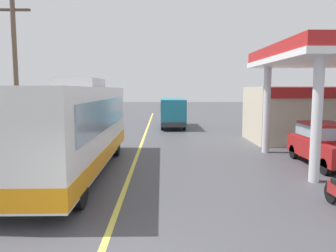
{
  "coord_description": "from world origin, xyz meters",
  "views": [
    {
      "loc": [
        1.22,
        -4.6,
        3.24
      ],
      "look_at": [
        1.5,
        10.0,
        1.6
      ],
      "focal_mm": 34.79,
      "sensor_mm": 36.0,
      "label": 1
    }
  ],
  "objects": [
    {
      "name": "minibus_opposing_lane",
      "position": [
        2.14,
        23.2,
        1.47
      ],
      "size": [
        2.04,
        6.13,
        2.44
      ],
      "color": "teal",
      "rests_on": "ground"
    },
    {
      "name": "gas_station_roadside",
      "position": [
        10.29,
        13.4,
        2.63
      ],
      "size": [
        9.1,
        11.95,
        5.1
      ],
      "color": "#B21E1E",
      "rests_on": "ground"
    },
    {
      "name": "lane_divider_stripe",
      "position": [
        0.0,
        15.0,
        0.0
      ],
      "size": [
        0.16,
        50.0,
        0.01
      ],
      "primitive_type": "cube",
      "color": "#D8CC4C",
      "rests_on": "ground"
    },
    {
      "name": "coach_bus_main",
      "position": [
        -2.15,
        7.95,
        1.72
      ],
      "size": [
        2.6,
        11.04,
        3.69
      ],
      "color": "white",
      "rests_on": "ground"
    },
    {
      "name": "car_at_pump",
      "position": [
        8.2,
        8.98,
        1.01
      ],
      "size": [
        1.7,
        4.2,
        1.82
      ],
      "color": "maroon",
      "rests_on": "ground"
    },
    {
      "name": "utility_pole_roadside",
      "position": [
        -6.43,
        12.79,
        4.13
      ],
      "size": [
        1.8,
        0.24,
        7.9
      ],
      "color": "brown",
      "rests_on": "ground"
    },
    {
      "name": "ground",
      "position": [
        0.0,
        20.0,
        0.0
      ],
      "size": [
        120.0,
        120.0,
        0.0
      ],
      "primitive_type": "plane",
      "color": "#424247"
    }
  ]
}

